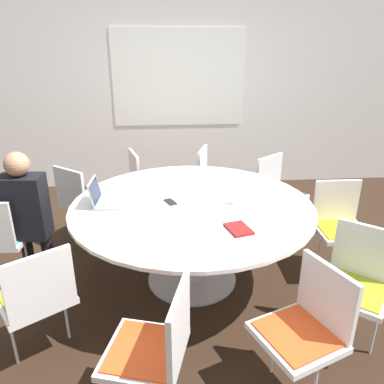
{
  "coord_description": "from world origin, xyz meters",
  "views": [
    {
      "loc": [
        -0.23,
        -2.88,
        2.02
      ],
      "look_at": [
        0.0,
        0.0,
        0.86
      ],
      "focal_mm": 35.0,
      "sensor_mm": 36.0,
      "label": 1
    }
  ],
  "objects_px": {
    "chair_7": "(213,177)",
    "chair_8": "(146,180)",
    "chair_1": "(37,294)",
    "chair_5": "(340,221)",
    "chair_2": "(156,344)",
    "chair_9": "(81,198)",
    "coffee_cup": "(237,199)",
    "chair_3": "(307,323)",
    "chair_4": "(357,278)",
    "person_0": "(26,209)",
    "chair_6": "(278,188)",
    "cell_phone": "(170,202)",
    "spiral_notebook": "(239,229)",
    "laptop": "(103,198)"
  },
  "relations": [
    {
      "from": "chair_5",
      "to": "chair_8",
      "type": "bearing_deg",
      "value": -33.43
    },
    {
      "from": "chair_1",
      "to": "chair_9",
      "type": "height_order",
      "value": "same"
    },
    {
      "from": "chair_3",
      "to": "chair_5",
      "type": "distance_m",
      "value": 1.48
    },
    {
      "from": "chair_6",
      "to": "chair_7",
      "type": "xyz_separation_m",
      "value": [
        -0.67,
        0.42,
        0.0
      ]
    },
    {
      "from": "chair_9",
      "to": "coffee_cup",
      "type": "xyz_separation_m",
      "value": [
        1.46,
        -0.83,
        0.29
      ]
    },
    {
      "from": "chair_7",
      "to": "coffee_cup",
      "type": "relative_size",
      "value": 8.87
    },
    {
      "from": "chair_9",
      "to": "cell_phone",
      "type": "relative_size",
      "value": 5.5
    },
    {
      "from": "chair_3",
      "to": "coffee_cup",
      "type": "relative_size",
      "value": 8.87
    },
    {
      "from": "chair_1",
      "to": "chair_5",
      "type": "xyz_separation_m",
      "value": [
        2.41,
        0.87,
        0.0
      ]
    },
    {
      "from": "chair_1",
      "to": "laptop",
      "type": "relative_size",
      "value": 2.83
    },
    {
      "from": "chair_9",
      "to": "spiral_notebook",
      "type": "relative_size",
      "value": 3.54
    },
    {
      "from": "chair_6",
      "to": "person_0",
      "type": "xyz_separation_m",
      "value": [
        -2.42,
        -0.79,
        0.19
      ]
    },
    {
      "from": "spiral_notebook",
      "to": "person_0",
      "type": "bearing_deg",
      "value": 160.33
    },
    {
      "from": "chair_1",
      "to": "chair_9",
      "type": "distance_m",
      "value": 1.6
    },
    {
      "from": "chair_4",
      "to": "cell_phone",
      "type": "xyz_separation_m",
      "value": [
        -1.26,
        0.84,
        0.25
      ]
    },
    {
      "from": "chair_4",
      "to": "chair_6",
      "type": "relative_size",
      "value": 1.0
    },
    {
      "from": "coffee_cup",
      "to": "cell_phone",
      "type": "xyz_separation_m",
      "value": [
        -0.55,
        0.08,
        -0.04
      ]
    },
    {
      "from": "person_0",
      "to": "chair_7",
      "type": "bearing_deg",
      "value": 37.75
    },
    {
      "from": "chair_6",
      "to": "chair_3",
      "type": "bearing_deg",
      "value": 39.96
    },
    {
      "from": "chair_6",
      "to": "chair_7",
      "type": "bearing_deg",
      "value": -70.11
    },
    {
      "from": "chair_1",
      "to": "chair_6",
      "type": "xyz_separation_m",
      "value": [
        2.08,
        1.7,
        0.0
      ]
    },
    {
      "from": "chair_4",
      "to": "chair_3",
      "type": "bearing_deg",
      "value": 78.86
    },
    {
      "from": "chair_4",
      "to": "laptop",
      "type": "bearing_deg",
      "value": 14.77
    },
    {
      "from": "chair_3",
      "to": "laptop",
      "type": "bearing_deg",
      "value": 24.03
    },
    {
      "from": "chair_2",
      "to": "chair_5",
      "type": "relative_size",
      "value": 1.0
    },
    {
      "from": "chair_2",
      "to": "chair_3",
      "type": "relative_size",
      "value": 1.0
    },
    {
      "from": "chair_7",
      "to": "laptop",
      "type": "bearing_deg",
      "value": -23.09
    },
    {
      "from": "chair_3",
      "to": "chair_1",
      "type": "bearing_deg",
      "value": 54.16
    },
    {
      "from": "chair_5",
      "to": "chair_6",
      "type": "xyz_separation_m",
      "value": [
        -0.33,
        0.83,
        0.0
      ]
    },
    {
      "from": "chair_3",
      "to": "chair_5",
      "type": "height_order",
      "value": "same"
    },
    {
      "from": "laptop",
      "to": "chair_8",
      "type": "bearing_deg",
      "value": -10.5
    },
    {
      "from": "chair_4",
      "to": "chair_6",
      "type": "height_order",
      "value": "same"
    },
    {
      "from": "chair_2",
      "to": "person_0",
      "type": "xyz_separation_m",
      "value": [
        -1.1,
        1.41,
        0.19
      ]
    },
    {
      "from": "person_0",
      "to": "spiral_notebook",
      "type": "height_order",
      "value": "person_0"
    },
    {
      "from": "chair_7",
      "to": "chair_8",
      "type": "distance_m",
      "value": 0.8
    },
    {
      "from": "chair_1",
      "to": "chair_2",
      "type": "xyz_separation_m",
      "value": [
        0.77,
        -0.49,
        0.0
      ]
    },
    {
      "from": "chair_5",
      "to": "chair_7",
      "type": "distance_m",
      "value": 1.6
    },
    {
      "from": "laptop",
      "to": "chair_6",
      "type": "bearing_deg",
      "value": -61.33
    },
    {
      "from": "chair_9",
      "to": "coffee_cup",
      "type": "height_order",
      "value": "chair_9"
    },
    {
      "from": "chair_1",
      "to": "chair_3",
      "type": "xyz_separation_m",
      "value": [
        1.64,
        -0.4,
        0.0
      ]
    },
    {
      "from": "chair_1",
      "to": "chair_2",
      "type": "bearing_deg",
      "value": -67.25
    },
    {
      "from": "chair_9",
      "to": "cell_phone",
      "type": "height_order",
      "value": "chair_9"
    },
    {
      "from": "person_0",
      "to": "cell_phone",
      "type": "relative_size",
      "value": 7.74
    },
    {
      "from": "chair_2",
      "to": "spiral_notebook",
      "type": "xyz_separation_m",
      "value": [
        0.59,
        0.8,
        0.25
      ]
    },
    {
      "from": "chair_4",
      "to": "spiral_notebook",
      "type": "bearing_deg",
      "value": 18.97
    },
    {
      "from": "chair_5",
      "to": "spiral_notebook",
      "type": "bearing_deg",
      "value": 28.96
    },
    {
      "from": "chair_1",
      "to": "spiral_notebook",
      "type": "bearing_deg",
      "value": -21.94
    },
    {
      "from": "chair_2",
      "to": "chair_8",
      "type": "bearing_deg",
      "value": 18.89
    },
    {
      "from": "chair_1",
      "to": "chair_8",
      "type": "height_order",
      "value": "same"
    },
    {
      "from": "chair_9",
      "to": "person_0",
      "type": "bearing_deg",
      "value": -75.48
    }
  ]
}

